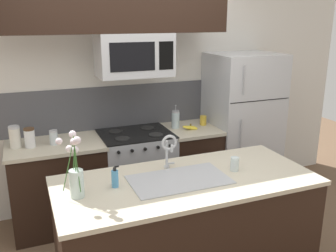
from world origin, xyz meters
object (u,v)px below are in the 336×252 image
(storage_jar_tall, at_px, (15,137))
(sink_faucet, at_px, (169,147))
(coffee_tin, at_px, (203,120))
(microwave, at_px, (134,55))
(refrigerator, at_px, (240,125))
(drinking_glass, at_px, (235,164))
(french_press, at_px, (176,119))
(stove_range, at_px, (137,173))
(storage_jar_short, at_px, (54,137))
(flower_vase, at_px, (76,176))
(storage_jar_medium, at_px, (30,138))
(dish_soap_bottle, at_px, (115,178))
(banana_bunch, at_px, (191,128))

(storage_jar_tall, bearing_deg, sink_faucet, -42.05)
(coffee_tin, bearing_deg, microwave, -175.14)
(refrigerator, distance_m, drinking_glass, 1.54)
(microwave, bearing_deg, french_press, 9.37)
(stove_range, height_order, storage_jar_short, storage_jar_short)
(coffee_tin, relative_size, flower_vase, 0.23)
(storage_jar_medium, height_order, dish_soap_bottle, storage_jar_medium)
(microwave, bearing_deg, banana_bunch, -3.58)
(refrigerator, relative_size, storage_jar_short, 12.00)
(microwave, bearing_deg, refrigerator, 1.76)
(stove_range, height_order, flower_vase, flower_vase)
(stove_range, height_order, storage_jar_medium, storage_jar_medium)
(dish_soap_bottle, xyz_separation_m, flower_vase, (-0.29, -0.06, 0.09))
(storage_jar_short, height_order, sink_faucet, sink_faucet)
(microwave, bearing_deg, dish_soap_bottle, -114.13)
(storage_jar_tall, distance_m, drinking_glass, 2.09)
(microwave, relative_size, french_press, 2.79)
(refrigerator, distance_m, storage_jar_short, 2.18)
(storage_jar_short, xyz_separation_m, sink_faucet, (0.81, -1.01, 0.13))
(refrigerator, height_order, sink_faucet, refrigerator)
(banana_bunch, bearing_deg, storage_jar_tall, 177.54)
(sink_faucet, xyz_separation_m, drinking_glass, (0.49, -0.22, -0.14))
(storage_jar_medium, height_order, drinking_glass, storage_jar_medium)
(storage_jar_medium, relative_size, sink_faucet, 0.63)
(drinking_glass, bearing_deg, storage_jar_medium, 141.15)
(refrigerator, height_order, drinking_glass, refrigerator)
(storage_jar_short, distance_m, banana_bunch, 1.47)
(storage_jar_short, relative_size, drinking_glass, 1.24)
(french_press, xyz_separation_m, dish_soap_bottle, (-1.01, -1.25, -0.03))
(banana_bunch, bearing_deg, drinking_glass, -97.76)
(sink_faucet, bearing_deg, french_press, 64.39)
(stove_range, xyz_separation_m, coffee_tin, (0.84, 0.05, 0.50))
(sink_faucet, distance_m, drinking_glass, 0.56)
(refrigerator, bearing_deg, dish_soap_bottle, -146.93)
(storage_jar_tall, bearing_deg, microwave, -1.88)
(storage_jar_short, relative_size, coffee_tin, 1.30)
(drinking_glass, xyz_separation_m, flower_vase, (-1.27, 0.01, 0.10))
(storage_jar_tall, relative_size, dish_soap_bottle, 1.32)
(flower_vase, bearing_deg, drinking_glass, -0.40)
(storage_jar_tall, bearing_deg, drinking_glass, -37.41)
(storage_jar_short, xyz_separation_m, french_press, (1.34, 0.08, 0.03))
(storage_jar_short, relative_size, flower_vase, 0.30)
(stove_range, height_order, coffee_tin, coffee_tin)
(sink_faucet, distance_m, dish_soap_bottle, 0.53)
(refrigerator, bearing_deg, sink_faucet, -142.32)
(stove_range, height_order, refrigerator, refrigerator)
(refrigerator, xyz_separation_m, storage_jar_tall, (-2.53, -0.00, 0.16))
(stove_range, relative_size, flower_vase, 1.96)
(banana_bunch, relative_size, drinking_glass, 1.65)
(drinking_glass, bearing_deg, microwave, 110.57)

